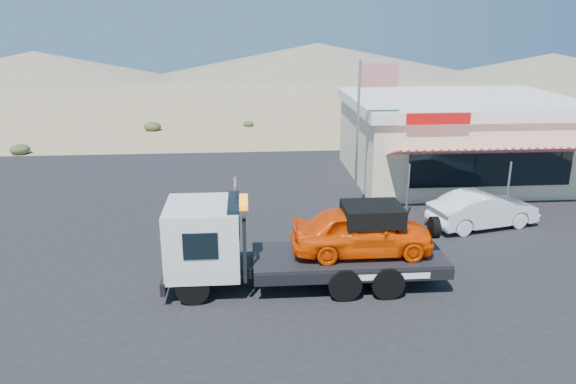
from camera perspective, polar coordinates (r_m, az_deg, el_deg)
name	(u,v)px	position (r m, az deg, el deg)	size (l,w,h in m)	color
ground	(239,259)	(18.53, -4.99, -6.77)	(120.00, 120.00, 0.00)	#907A52
asphalt_lot	(292,224)	(21.37, 0.42, -3.30)	(32.00, 24.00, 0.02)	black
tow_truck	(298,240)	(16.19, 1.04, -4.86)	(7.99, 2.37, 2.67)	black
white_sedan	(483,210)	(22.11, 19.20, -1.70)	(1.43, 4.09, 1.35)	silver
jerky_store	(457,137)	(28.38, 16.79, 5.35)	(10.40, 9.97, 3.90)	beige
flagpole	(364,118)	(22.23, 7.73, 7.42)	(1.55, 0.10, 6.00)	#99999E
distant_hills	(162,64)	(72.96, -12.70, 12.58)	(126.00, 48.00, 4.20)	#726B59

